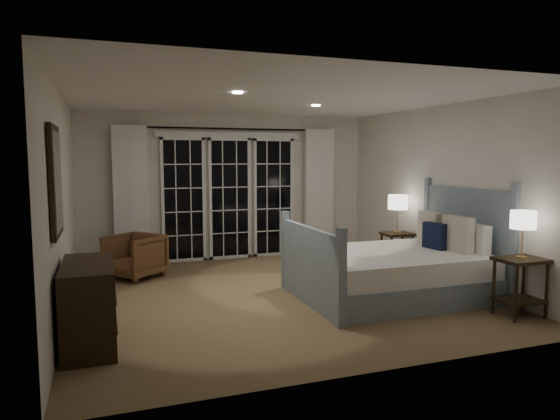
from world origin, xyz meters
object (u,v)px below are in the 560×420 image
object	(u,v)px
nightstand_right	(397,246)
lamp_left	(523,221)
bed	(396,270)
armchair	(135,256)
lamp_right	(398,203)
dresser	(89,304)
nightstand_left	(520,278)

from	to	relation	value
nightstand_right	lamp_left	xyz separation A→B (m)	(-0.00, -2.46, 0.69)
bed	armchair	size ratio (longest dim) A/B	3.28
lamp_right	armchair	world-z (taller)	lamp_right
lamp_right	dresser	distance (m)	4.87
nightstand_left	lamp_left	bearing A→B (deg)	165.96
armchair	nightstand_right	bearing A→B (deg)	37.76
lamp_right	dresser	world-z (taller)	lamp_right
nightstand_left	lamp_right	xyz separation A→B (m)	(0.00, 2.46, 0.63)
nightstand_right	dresser	distance (m)	4.82
nightstand_right	lamp_right	bearing A→B (deg)	90.00
nightstand_right	dresser	world-z (taller)	dresser
bed	dresser	bearing A→B (deg)	-172.35
bed	lamp_left	bearing A→B (deg)	-54.51
lamp_left	armchair	world-z (taller)	lamp_left
nightstand_right	armchair	world-z (taller)	armchair
armchair	dresser	bearing A→B (deg)	-52.48
lamp_right	dresser	size ratio (longest dim) A/B	0.54
nightstand_right	nightstand_left	bearing A→B (deg)	-90.02
nightstand_left	dresser	size ratio (longest dim) A/B	0.60
bed	lamp_left	distance (m)	1.62
nightstand_left	armchair	size ratio (longest dim) A/B	0.93
bed	armchair	xyz separation A→B (m)	(-3.08, 2.12, -0.02)
lamp_left	armchair	distance (m)	5.17
lamp_left	bed	bearing A→B (deg)	125.49
lamp_left	dresser	world-z (taller)	lamp_left
bed	dresser	xyz separation A→B (m)	(-3.64, -0.49, 0.05)
nightstand_right	lamp_right	distance (m)	0.68
bed	armchair	world-z (taller)	bed
nightstand_right	bed	bearing A→B (deg)	-123.17
nightstand_right	lamp_right	world-z (taller)	lamp_right
bed	armchair	bearing A→B (deg)	145.48
armchair	dresser	size ratio (longest dim) A/B	0.64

